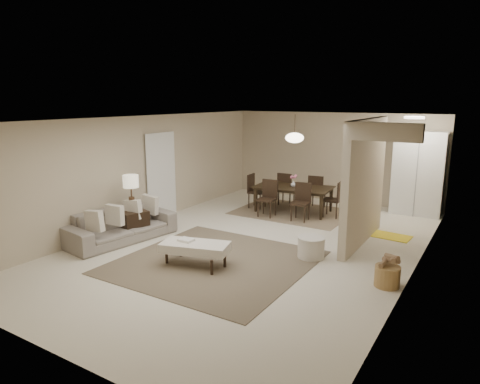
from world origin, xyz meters
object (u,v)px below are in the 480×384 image
Objects in this scene: ottoman_bench at (195,247)px; round_pouf at (311,248)px; pantry_cabinet at (419,173)px; side_table at (133,224)px; wicker_basket at (387,276)px; sofa at (121,225)px; dining_table at (293,200)px.

round_pouf is at bearing 25.66° from ottoman_bench.
round_pouf is at bearing -104.34° from pantry_cabinet.
side_table is 1.49× the size of wicker_basket.
ottoman_bench is at bearing -89.13° from sofa.
side_table is at bearing 148.36° from ottoman_bench.
sofa is 0.28m from side_table.
side_table reaches higher than ottoman_bench.
dining_table is at bearing 60.96° from side_table.
round_pouf reaches higher than wicker_basket.
sofa is 1.76× the size of ottoman_bench.
pantry_cabinet is 3.18m from dining_table.
ottoman_bench reaches higher than wicker_basket.
pantry_cabinet is 6.31m from ottoman_bench.
side_table reaches higher than round_pouf.
ottoman_bench is 3.20m from wicker_basket.
sofa is 5.24m from wicker_basket.
sofa is 4.44× the size of round_pouf.
wicker_basket is at bearing 3.52° from side_table.
pantry_cabinet is at bearing 47.02° from side_table.
dining_table reaches higher than round_pouf.
dining_table is (2.07, 3.90, 0.01)m from sofa.
wicker_basket is (5.20, 0.59, -0.16)m from sofa.
wicker_basket is 4.56m from dining_table.
round_pouf is 0.26× the size of dining_table.
round_pouf is 1.30× the size of wicker_basket.
dining_table is (2.02, 3.63, 0.05)m from side_table.
pantry_cabinet is at bearing 48.56° from ottoman_bench.
side_table is 1.14× the size of round_pouf.
dining_table is (-0.06, 4.20, 0.00)m from ottoman_bench.
wicker_basket is 0.20× the size of dining_table.
pantry_cabinet is 3.62× the size of side_table.
sofa reaches higher than side_table.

